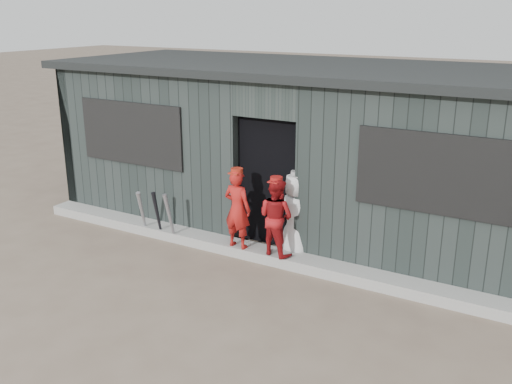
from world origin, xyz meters
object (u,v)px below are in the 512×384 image
Objects in this scene: player_grey_back at (296,216)px; dugout at (308,148)px; player_red_right at (276,217)px; bat_right at (158,215)px; player_red_left at (237,209)px; bat_mid at (170,219)px; bat_left at (142,213)px.

player_grey_back is 0.15× the size of dugout.
dugout is at bearing -67.35° from player_red_right.
bat_right is 0.69× the size of player_red_left.
player_red_right is at bearing -172.09° from player_red_left.
player_red_left is at bearing 46.38° from player_grey_back.
player_grey_back is at bearing 12.18° from bat_right.
bat_mid is 0.10× the size of dugout.
player_red_right is at bearing 86.05° from player_grey_back.
bat_mid reaches higher than bat_left.
bat_left is at bearing 15.53° from player_red_right.
bat_right is 0.10× the size of dugout.
dugout reaches higher than player_red_left.
bat_mid is at bearing 32.97° from player_grey_back.
dugout reaches higher than bat_mid.
player_grey_back is (2.14, 0.46, 0.24)m from bat_right.
player_red_left reaches higher than player_grey_back.
player_red_left is at bearing 2.60° from bat_right.
bat_left is 0.99× the size of bat_mid.
player_red_right is (2.28, 0.15, 0.31)m from bat_left.
player_red_left is 1.05× the size of player_red_right.
bat_mid is 0.64× the size of player_grey_back.
bat_left is 0.74× the size of player_red_right.
player_red_left is 1.89m from dugout.
dugout is (0.26, 1.78, 0.56)m from player_red_left.
player_red_right is at bearing -79.11° from dugout.
player_red_left is 0.60m from player_red_right.
bat_right is at bearing 15.08° from player_red_right.
player_grey_back reaches higher than player_red_right.
bat_left is 1.02× the size of bat_right.
player_grey_back is 1.60m from dugout.
bat_right is 1.45m from player_red_left.
bat_right is 0.72× the size of player_red_right.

